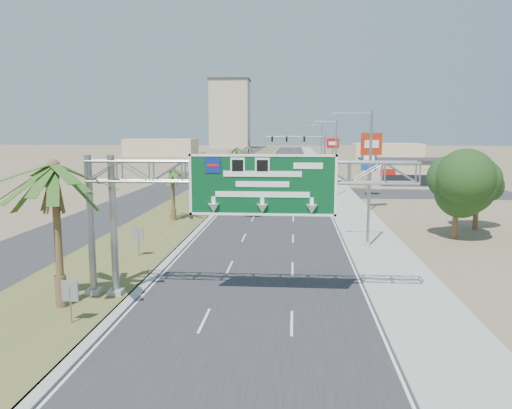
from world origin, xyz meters
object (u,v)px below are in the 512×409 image
at_px(sign_gantry, 232,183).
at_px(car_left_lane, 255,206).
at_px(pole_sign_red_near, 371,148).
at_px(store_building, 420,173).
at_px(pole_sign_blue, 369,161).
at_px(car_right_lane, 313,175).
at_px(signal_mast, 313,153).
at_px(car_mid_lane, 284,186).
at_px(pole_sign_red_far, 333,146).
at_px(car_far, 275,173).
at_px(palm_near, 54,167).

xyz_separation_m(sign_gantry, car_left_lane, (-0.94, 27.33, -5.28)).
height_order(car_left_lane, pole_sign_red_near, pole_sign_red_near).
bearing_deg(sign_gantry, store_building, 67.64).
relative_size(pole_sign_red_near, pole_sign_blue, 1.30).
distance_m(sign_gantry, car_right_lane, 66.85).
height_order(signal_mast, store_building, signal_mast).
bearing_deg(pole_sign_blue, car_left_lane, -132.39).
bearing_deg(signal_mast, car_mid_lane, -107.62).
xyz_separation_m(car_right_lane, pole_sign_blue, (6.38, -23.77, 4.06)).
distance_m(pole_sign_red_near, pole_sign_blue, 12.33).
relative_size(car_left_lane, car_right_lane, 0.92).
distance_m(store_building, car_left_lane, 37.46).
bearing_deg(pole_sign_red_far, car_far, 163.56).
distance_m(car_left_lane, pole_sign_red_near, 14.06).
xyz_separation_m(car_mid_lane, pole_sign_red_far, (8.37, 19.77, 5.16)).
xyz_separation_m(car_far, pole_sign_blue, (13.54, -28.12, 3.94)).
distance_m(sign_gantry, pole_sign_red_far, 68.25).
xyz_separation_m(sign_gantry, palm_near, (-8.14, -1.93, 0.87)).
bearing_deg(palm_near, car_far, 84.07).
relative_size(car_left_lane, pole_sign_red_far, 0.60).
relative_size(signal_mast, pole_sign_blue, 1.55).
bearing_deg(pole_sign_blue, store_building, 53.22).
bearing_deg(car_left_lane, signal_mast, 83.51).
height_order(car_left_lane, pole_sign_red_far, pole_sign_red_far).
bearing_deg(car_far, car_right_lane, -24.15).
relative_size(car_mid_lane, car_right_lane, 0.94).
bearing_deg(pole_sign_red_far, store_building, -41.33).
bearing_deg(car_right_lane, store_building, -36.35).
height_order(palm_near, pole_sign_red_far, palm_near).
xyz_separation_m(store_building, pole_sign_red_near, (-11.67, -25.61, 4.76)).
bearing_deg(car_mid_lane, car_right_lane, 78.86).
height_order(sign_gantry, store_building, sign_gantry).
height_order(car_right_lane, pole_sign_red_far, pole_sign_red_far).
distance_m(pole_sign_red_near, pole_sign_red_far, 37.07).
relative_size(signal_mast, store_building, 0.57).
xyz_separation_m(signal_mast, pole_sign_red_far, (3.83, 5.46, 1.08)).
bearing_deg(pole_sign_red_near, car_far, 106.62).
relative_size(palm_near, pole_sign_red_far, 1.10).
relative_size(signal_mast, car_right_lane, 2.08).
bearing_deg(car_left_lane, pole_sign_blue, 52.79).
height_order(pole_sign_red_near, pole_sign_red_far, pole_sign_red_near).
bearing_deg(sign_gantry, car_far, 90.49).
bearing_deg(store_building, car_mid_lane, -158.69).
xyz_separation_m(sign_gantry, store_building, (23.06, 56.07, -4.06)).
bearing_deg(car_far, sign_gantry, -82.41).
distance_m(car_mid_lane, pole_sign_red_near, 20.69).
distance_m(car_left_lane, car_far, 43.32).
bearing_deg(car_left_lane, car_right_lane, 84.29).
relative_size(car_right_lane, pole_sign_red_far, 0.65).
height_order(palm_near, car_far, palm_near).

